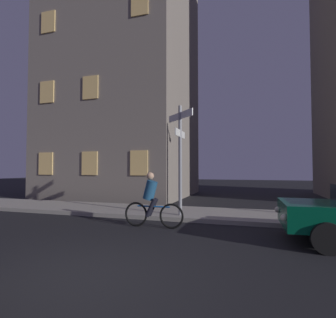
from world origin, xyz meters
The scene contains 5 objects.
ground_plane centered at (0.00, 0.00, 0.00)m, with size 80.00×80.00×0.00m, color black.
sidewalk_kerb centered at (0.00, 6.10, 0.07)m, with size 40.00×2.65×0.14m, color gray.
signpost centered at (0.29, 5.28, 2.36)m, with size 1.14×1.23×3.75m.
cyclist centered at (-0.18, 3.78, 0.75)m, with size 1.82×0.32×1.61m.
building_left_block centered at (-5.26, 12.15, 9.32)m, with size 8.21×7.97×18.65m.
Camera 1 is at (2.61, -3.53, 1.71)m, focal length 28.38 mm.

